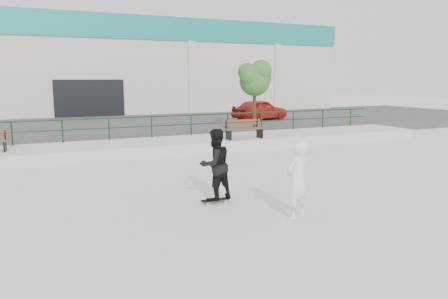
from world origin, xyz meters
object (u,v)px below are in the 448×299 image
bench_right (244,129)px  standing_skater (215,165)px  red_car (260,110)px  skateboard (215,200)px  seated_skater (297,180)px  tree (255,77)px

bench_right → standing_skater: standing_skater is taller
red_car → bench_right: bearing=131.2°
standing_skater → red_car: bearing=-135.7°
bench_right → standing_skater: (-4.78, -7.61, 0.10)m
standing_skater → skateboard: bearing=76.7°
red_car → seated_skater: red_car is taller
bench_right → skateboard: size_ratio=2.51×
tree → red_car: bearing=57.2°
standing_skater → bench_right: bearing=-134.8°
bench_right → skateboard: bench_right is taller
standing_skater → seated_skater: standing_skater is taller
tree → skateboard: size_ratio=4.85×
skateboard → standing_skater: standing_skater is taller
tree → bench_right: bearing=-125.3°
tree → seated_skater: size_ratio=2.04×
tree → skateboard: (-7.34, -11.22, -3.27)m
red_car → tree: bearing=132.4°
tree → skateboard: bearing=-123.2°
bench_right → tree: tree is taller
tree → seated_skater: 14.76m
bench_right → seated_skater: (-3.55, -9.61, -0.02)m
tree → seated_skater: tree is taller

